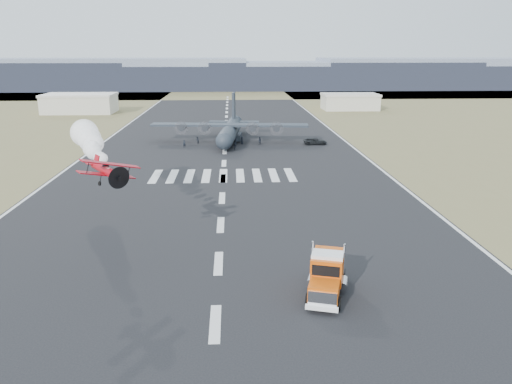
{
  "coord_description": "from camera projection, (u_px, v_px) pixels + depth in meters",
  "views": [
    {
      "loc": [
        1.53,
        -36.39,
        21.55
      ],
      "look_at": [
        4.59,
        25.03,
        4.0
      ],
      "focal_mm": 35.0,
      "sensor_mm": 36.0,
      "label": 1
    }
  ],
  "objects": [
    {
      "name": "transport_aircraft",
      "position": [
        230.0,
        130.0,
        121.76
      ],
      "size": [
        37.85,
        31.1,
        10.92
      ],
      "rotation": [
        0.0,
        0.0,
        -0.09
      ],
      "color": "#1D222B",
      "rests_on": "ground"
    },
    {
      "name": "crew_e",
      "position": [
        242.0,
        140.0,
        118.3
      ],
      "size": [
        0.81,
        1.01,
        1.79
      ],
      "primitive_type": "imported",
      "rotation": [
        0.0,
        0.0,
        5.07
      ],
      "color": "black",
      "rests_on": "ground"
    },
    {
      "name": "support_vehicle",
      "position": [
        315.0,
        141.0,
        117.87
      ],
      "size": [
        5.43,
        2.52,
        1.51
      ],
      "primitive_type": "imported",
      "rotation": [
        0.0,
        0.0,
        1.57
      ],
      "color": "black",
      "rests_on": "ground"
    },
    {
      "name": "ridge_seg_c",
      "position": [
        114.0,
        74.0,
        285.05
      ],
      "size": [
        150.0,
        50.0,
        17.0
      ],
      "primitive_type": "cube",
      "color": "slate",
      "rests_on": "ground"
    },
    {
      "name": "aerobatic_biplane",
      "position": [
        106.0,
        170.0,
        50.35
      ],
      "size": [
        6.11,
        5.93,
        3.23
      ],
      "rotation": [
        0.0,
        0.28,
        0.35
      ],
      "color": "#A60B12"
    },
    {
      "name": "ridge_seg_f",
      "position": [
        448.0,
        73.0,
        294.4
      ],
      "size": [
        150.0,
        50.0,
        17.0
      ],
      "primitive_type": "cube",
      "color": "slate",
      "rests_on": "ground"
    },
    {
      "name": "crew_f",
      "position": [
        231.0,
        146.0,
        111.99
      ],
      "size": [
        1.44,
        0.48,
        1.55
      ],
      "primitive_type": "imported",
      "rotation": [
        0.0,
        0.0,
        0.01
      ],
      "color": "black",
      "rests_on": "ground"
    },
    {
      "name": "crew_h",
      "position": [
        197.0,
        140.0,
        119.17
      ],
      "size": [
        0.7,
        0.89,
        1.61
      ],
      "primitive_type": "imported",
      "rotation": [
        0.0,
        0.0,
        4.4
      ],
      "color": "black",
      "rests_on": "ground"
    },
    {
      "name": "hangar_right",
      "position": [
        350.0,
        101.0,
        186.23
      ],
      "size": [
        20.5,
        12.5,
        5.9
      ],
      "color": "#B4B1A0",
      "rests_on": "ground"
    },
    {
      "name": "ridge_seg_e",
      "position": [
        339.0,
        75.0,
        291.56
      ],
      "size": [
        150.0,
        50.0,
        15.0
      ],
      "primitive_type": "cube",
      "color": "slate",
      "rests_on": "ground"
    },
    {
      "name": "crew_g",
      "position": [
        184.0,
        144.0,
        113.95
      ],
      "size": [
        0.78,
        0.71,
        1.78
      ],
      "primitive_type": "imported",
      "rotation": [
        0.0,
        0.0,
        0.31
      ],
      "color": "black",
      "rests_on": "ground"
    },
    {
      "name": "ground",
      "position": [
        215.0,
        323.0,
        40.79
      ],
      "size": [
        500.0,
        500.0,
        0.0
      ],
      "primitive_type": "plane",
      "color": "black",
      "rests_on": "ground"
    },
    {
      "name": "semi_truck",
      "position": [
        327.0,
        273.0,
        45.35
      ],
      "size": [
        4.93,
        9.12,
        4.01
      ],
      "rotation": [
        0.0,
        0.0,
        -0.28
      ],
      "color": "black",
      "rests_on": "ground"
    },
    {
      "name": "crew_d",
      "position": [
        235.0,
        145.0,
        112.08
      ],
      "size": [
        0.83,
        1.13,
        1.72
      ],
      "primitive_type": "imported",
      "rotation": [
        0.0,
        0.0,
        1.22
      ],
      "color": "black",
      "rests_on": "ground"
    },
    {
      "name": "crew_c",
      "position": [
        236.0,
        143.0,
        114.82
      ],
      "size": [
        0.89,
        1.31,
        1.86
      ],
      "primitive_type": "imported",
      "rotation": [
        0.0,
        0.0,
        1.26
      ],
      "color": "black",
      "rests_on": "ground"
    },
    {
      "name": "scrub_far",
      "position": [
        228.0,
        93.0,
        261.68
      ],
      "size": [
        500.0,
        80.0,
        0.0
      ],
      "primitive_type": "cube",
      "color": "olive",
      "rests_on": "ground"
    },
    {
      "name": "ridge_seg_d",
      "position": [
        228.0,
        77.0,
        288.71
      ],
      "size": [
        150.0,
        50.0,
        13.0
      ],
      "primitive_type": "cube",
      "color": "slate",
      "rests_on": "ground"
    },
    {
      "name": "smoke_trail",
      "position": [
        88.0,
        137.0,
        68.46
      ],
      "size": [
        9.86,
        23.09,
        3.98
      ],
      "rotation": [
        0.0,
        0.0,
        0.35
      ],
      "color": "white"
    },
    {
      "name": "runway_markings",
      "position": [
        224.0,
        163.0,
        98.41
      ],
      "size": [
        60.0,
        260.0,
        0.01
      ],
      "primitive_type": null,
      "color": "silver",
      "rests_on": "ground"
    },
    {
      "name": "hangar_left",
      "position": [
        80.0,
        103.0,
        176.62
      ],
      "size": [
        24.5,
        14.5,
        6.7
      ],
      "color": "#B4B1A0",
      "rests_on": "ground"
    },
    {
      "name": "crew_b",
      "position": [
        260.0,
        141.0,
        117.69
      ],
      "size": [
        0.91,
        0.58,
        1.82
      ],
      "primitive_type": "imported",
      "rotation": [
        0.0,
        0.0,
        3.1
      ],
      "color": "black",
      "rests_on": "ground"
    },
    {
      "name": "crew_a",
      "position": [
        218.0,
        143.0,
        115.08
      ],
      "size": [
        0.6,
        0.71,
        1.85
      ],
      "primitive_type": "imported",
      "rotation": [
        0.0,
        0.0,
        4.64
      ],
      "color": "black",
      "rests_on": "ground"
    }
  ]
}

